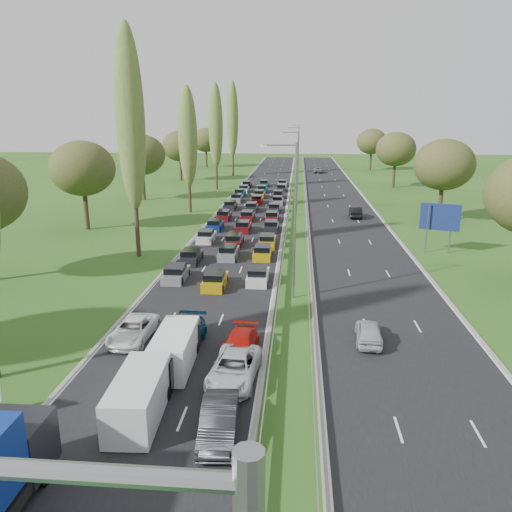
% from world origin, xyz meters
% --- Properties ---
extents(ground, '(260.00, 260.00, 0.00)m').
position_xyz_m(ground, '(4.50, 80.00, 0.00)').
color(ground, '#295019').
rests_on(ground, ground).
extents(near_carriageway, '(10.50, 215.00, 0.04)m').
position_xyz_m(near_carriageway, '(-2.25, 82.50, 0.00)').
color(near_carriageway, black).
rests_on(near_carriageway, ground).
extents(far_carriageway, '(10.50, 215.00, 0.04)m').
position_xyz_m(far_carriageway, '(11.25, 82.50, 0.00)').
color(far_carriageway, black).
rests_on(far_carriageway, ground).
extents(central_reservation, '(2.36, 215.00, 0.32)m').
position_xyz_m(central_reservation, '(4.50, 82.50, 0.55)').
color(central_reservation, gray).
rests_on(central_reservation, ground).
extents(lamp_columns, '(0.18, 140.18, 12.00)m').
position_xyz_m(lamp_columns, '(4.50, 78.00, 6.00)').
color(lamp_columns, gray).
rests_on(lamp_columns, ground).
extents(poplar_row, '(2.80, 127.80, 22.44)m').
position_xyz_m(poplar_row, '(-11.50, 68.17, 12.39)').
color(poplar_row, '#2D2116').
rests_on(poplar_row, ground).
extents(woodland_left, '(8.00, 166.00, 11.10)m').
position_xyz_m(woodland_left, '(-22.00, 62.63, 7.68)').
color(woodland_left, '#2D2116').
rests_on(woodland_left, ground).
extents(woodland_right, '(8.00, 153.00, 11.10)m').
position_xyz_m(woodland_right, '(24.00, 66.67, 7.68)').
color(woodland_right, '#2D2116').
rests_on(woodland_right, ground).
extents(traffic_queue_fill, '(9.07, 68.87, 0.80)m').
position_xyz_m(traffic_queue_fill, '(-2.24, 77.35, 0.44)').
color(traffic_queue_fill, slate).
rests_on(traffic_queue_fill, ground).
extents(near_car_2, '(2.47, 4.90, 1.33)m').
position_xyz_m(near_car_2, '(-5.56, 34.30, 0.69)').
color(near_car_2, white).
rests_on(near_car_2, near_carriageway).
extents(near_car_7, '(2.34, 5.28, 1.50)m').
position_xyz_m(near_car_7, '(-2.11, 33.34, 0.77)').
color(near_car_7, '#053454').
rests_on(near_car_7, near_carriageway).
extents(near_car_8, '(2.03, 4.32, 1.43)m').
position_xyz_m(near_car_8, '(-2.27, 33.86, 0.73)').
color(near_car_8, '#B6760C').
rests_on(near_car_8, near_carriageway).
extents(near_car_9, '(1.90, 4.62, 1.49)m').
position_xyz_m(near_car_9, '(1.44, 24.86, 0.76)').
color(near_car_9, black).
rests_on(near_car_9, near_carriageway).
extents(near_car_10, '(2.81, 5.41, 1.45)m').
position_xyz_m(near_car_10, '(1.49, 29.73, 0.75)').
color(near_car_10, silver).
rests_on(near_car_10, near_carriageway).
extents(near_car_11, '(2.20, 4.76, 1.35)m').
position_xyz_m(near_car_11, '(1.45, 32.63, 0.69)').
color(near_car_11, '#B8120B').
rests_on(near_car_11, near_carriageway).
extents(far_car_0, '(1.87, 4.09, 1.36)m').
position_xyz_m(far_car_0, '(9.34, 35.26, 0.70)').
color(far_car_0, '#AAACB3').
rests_on(far_car_0, far_carriageway).
extents(far_car_1, '(1.73, 4.67, 1.53)m').
position_xyz_m(far_car_1, '(12.87, 76.90, 0.78)').
color(far_car_1, black).
rests_on(far_car_1, far_carriageway).
extents(far_car_2, '(2.76, 5.47, 1.48)m').
position_xyz_m(far_car_2, '(9.72, 137.68, 0.76)').
color(far_car_2, slate).
rests_on(far_car_2, far_carriageway).
extents(white_van_front, '(2.09, 5.32, 2.14)m').
position_xyz_m(white_van_front, '(-2.50, 26.15, 1.10)').
color(white_van_front, silver).
rests_on(white_van_front, near_carriageway).
extents(white_van_rear, '(2.03, 5.17, 2.08)m').
position_xyz_m(white_van_rear, '(-2.06, 31.28, 1.07)').
color(white_van_rear, white).
rests_on(white_van_rear, near_carriageway).
extents(direction_sign, '(3.80, 1.44, 5.20)m').
position_xyz_m(direction_sign, '(19.40, 58.05, 3.57)').
color(direction_sign, gray).
rests_on(direction_sign, ground).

